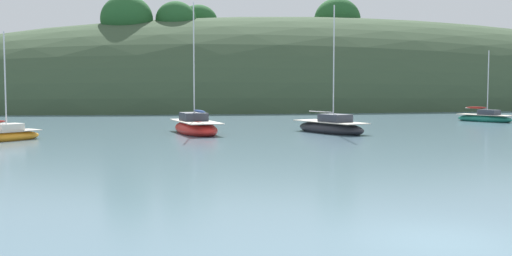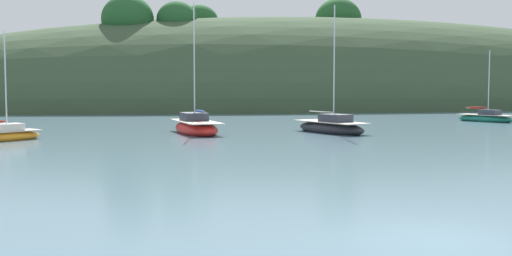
% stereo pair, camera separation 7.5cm
% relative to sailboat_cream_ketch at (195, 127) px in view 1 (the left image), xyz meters
% --- Properties ---
extents(ground_plane, '(400.00, 400.00, 0.00)m').
position_rel_sailboat_cream_ketch_xyz_m(ground_plane, '(1.92, -32.09, -0.45)').
color(ground_plane, slate).
extents(far_shoreline_hill, '(150.00, 36.00, 31.02)m').
position_rel_sailboat_cream_ketch_xyz_m(far_shoreline_hill, '(26.81, 45.80, -0.37)').
color(far_shoreline_hill, '#384C33').
rests_on(far_shoreline_hill, ground).
extents(sailboat_cream_ketch, '(3.53, 7.85, 9.84)m').
position_rel_sailboat_cream_ketch_xyz_m(sailboat_cream_ketch, '(0.00, 0.00, 0.00)').
color(sailboat_cream_ketch, red).
rests_on(sailboat_cream_ketch, ground).
extents(sailboat_orange_cutter, '(4.96, 4.62, 7.13)m').
position_rel_sailboat_cream_ketch_xyz_m(sailboat_orange_cutter, '(-12.67, -3.29, -0.12)').
color(sailboat_orange_cutter, orange).
rests_on(sailboat_orange_cutter, ground).
extents(sailboat_grey_yawl, '(4.25, 5.88, 7.07)m').
position_rel_sailboat_cream_ketch_xyz_m(sailboat_grey_yawl, '(29.19, 8.37, -0.09)').
color(sailboat_grey_yawl, '#196B56').
rests_on(sailboat_grey_yawl, ground).
extents(sailboat_black_sloop, '(4.58, 7.41, 9.63)m').
position_rel_sailboat_cream_ketch_xyz_m(sailboat_black_sloop, '(9.89, -1.63, -0.03)').
color(sailboat_black_sloop, '#232328').
rests_on(sailboat_black_sloop, ground).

